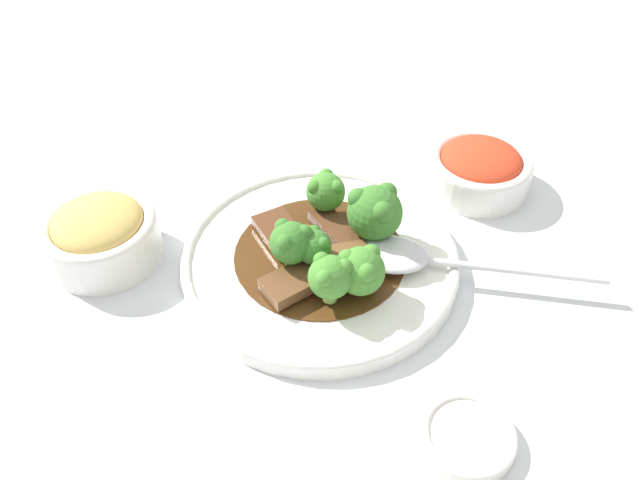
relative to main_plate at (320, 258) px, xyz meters
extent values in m
plane|color=silver|center=(0.00, 0.00, -0.01)|extent=(4.00, 4.00, 0.00)
cylinder|color=white|center=(0.00, 0.00, 0.00)|extent=(0.27, 0.27, 0.01)
torus|color=white|center=(0.00, 0.00, 0.00)|extent=(0.27, 0.27, 0.01)
cylinder|color=#4C2D14|center=(0.00, 0.00, 0.00)|extent=(0.17, 0.17, 0.00)
cube|color=#56331E|center=(-0.03, -0.01, 0.01)|extent=(0.03, 0.07, 0.01)
cube|color=brown|center=(0.05, 0.03, 0.01)|extent=(0.05, 0.04, 0.01)
cube|color=#56331E|center=(0.02, -0.04, 0.01)|extent=(0.04, 0.06, 0.01)
cube|color=brown|center=(-0.01, 0.03, 0.02)|extent=(0.06, 0.05, 0.01)
cylinder|color=#7FA84C|center=(0.01, 0.02, 0.02)|extent=(0.01, 0.01, 0.01)
sphere|color=#387028|center=(0.01, 0.02, 0.04)|extent=(0.03, 0.03, 0.03)
sphere|color=#387028|center=(0.03, 0.02, 0.04)|extent=(0.01, 0.01, 0.01)
sphere|color=#387028|center=(0.01, 0.02, 0.04)|extent=(0.01, 0.01, 0.01)
sphere|color=#387028|center=(0.01, 0.01, 0.04)|extent=(0.01, 0.01, 0.01)
cylinder|color=#7FA84C|center=(0.02, 0.06, 0.02)|extent=(0.01, 0.01, 0.01)
sphere|color=#427F2D|center=(0.02, 0.06, 0.04)|extent=(0.04, 0.04, 0.04)
sphere|color=#427F2D|center=(0.03, 0.07, 0.05)|extent=(0.01, 0.01, 0.01)
sphere|color=#427F2D|center=(0.01, 0.06, 0.05)|extent=(0.01, 0.01, 0.01)
sphere|color=#427F2D|center=(0.02, 0.05, 0.05)|extent=(0.01, 0.01, 0.01)
cylinder|color=#7FA84C|center=(-0.06, 0.01, 0.01)|extent=(0.02, 0.02, 0.01)
sphere|color=#387028|center=(-0.06, 0.01, 0.04)|extent=(0.05, 0.05, 0.05)
sphere|color=#387028|center=(-0.05, 0.02, 0.05)|extent=(0.02, 0.02, 0.02)
sphere|color=#387028|center=(-0.07, 0.00, 0.05)|extent=(0.02, 0.02, 0.02)
sphere|color=#387028|center=(-0.04, -0.01, 0.05)|extent=(0.02, 0.02, 0.02)
cylinder|color=#7FA84C|center=(-0.03, -0.05, 0.02)|extent=(0.01, 0.01, 0.01)
sphere|color=#427F2D|center=(-0.03, -0.05, 0.04)|extent=(0.04, 0.04, 0.04)
sphere|color=#427F2D|center=(-0.04, -0.04, 0.05)|extent=(0.01, 0.01, 0.01)
sphere|color=#427F2D|center=(-0.04, -0.06, 0.05)|extent=(0.01, 0.01, 0.01)
sphere|color=#427F2D|center=(-0.02, -0.05, 0.05)|extent=(0.01, 0.01, 0.01)
cylinder|color=#7FA84C|center=(0.03, 0.01, 0.02)|extent=(0.01, 0.01, 0.02)
sphere|color=#387028|center=(0.03, 0.01, 0.04)|extent=(0.04, 0.04, 0.04)
sphere|color=#387028|center=(0.02, 0.01, 0.05)|extent=(0.01, 0.01, 0.01)
sphere|color=#387028|center=(0.03, -0.01, 0.05)|extent=(0.01, 0.01, 0.01)
sphere|color=#387028|center=(0.04, 0.01, 0.05)|extent=(0.01, 0.01, 0.01)
cylinder|color=#8EB756|center=(-0.01, 0.06, 0.01)|extent=(0.01, 0.01, 0.01)
sphere|color=#427F2D|center=(-0.01, 0.06, 0.03)|extent=(0.04, 0.04, 0.04)
sphere|color=#427F2D|center=(-0.02, 0.06, 0.05)|extent=(0.02, 0.02, 0.02)
sphere|color=#427F2D|center=(0.00, 0.05, 0.05)|extent=(0.02, 0.02, 0.02)
sphere|color=#427F2D|center=(-0.01, 0.07, 0.05)|extent=(0.02, 0.02, 0.02)
ellipsoid|color=silver|center=(-0.05, 0.04, 0.02)|extent=(0.09, 0.08, 0.01)
cylinder|color=silver|center=(-0.15, 0.11, 0.01)|extent=(0.13, 0.10, 0.01)
cylinder|color=white|center=(-0.21, -0.03, -0.01)|extent=(0.06, 0.06, 0.01)
cylinder|color=white|center=(-0.21, -0.03, 0.01)|extent=(0.11, 0.11, 0.04)
torus|color=white|center=(-0.21, -0.03, 0.03)|extent=(0.11, 0.11, 0.01)
ellipsoid|color=red|center=(-0.21, -0.03, 0.03)|extent=(0.09, 0.09, 0.02)
cylinder|color=white|center=(0.18, -0.11, -0.01)|extent=(0.06, 0.06, 0.01)
cylinder|color=white|center=(0.18, -0.11, 0.01)|extent=(0.11, 0.11, 0.04)
torus|color=white|center=(0.18, -0.11, 0.03)|extent=(0.11, 0.11, 0.01)
ellipsoid|color=tan|center=(0.18, -0.11, 0.03)|extent=(0.09, 0.09, 0.03)
cylinder|color=white|center=(-0.01, 0.22, -0.01)|extent=(0.07, 0.07, 0.01)
torus|color=white|center=(-0.01, 0.22, 0.00)|extent=(0.07, 0.07, 0.01)
cube|color=silver|center=(0.09, 0.19, -0.01)|extent=(0.11, 0.10, 0.01)
camera|label=1|loc=(0.19, 0.38, 0.43)|focal=35.00mm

